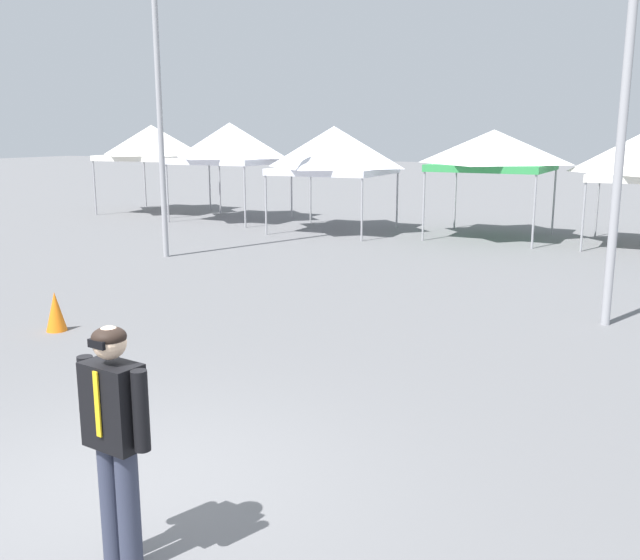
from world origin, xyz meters
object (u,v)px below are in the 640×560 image
object	(u,v)px
canopy_tent_behind_right	(230,143)
traffic_cone_lot_center	(56,311)
canopy_tent_behind_left	(494,150)
light_pole_opposite_side	(156,34)
canopy_tent_center	(152,143)
canopy_tent_behind_center	(334,150)
person_foreground	(115,431)

from	to	relation	value
canopy_tent_behind_right	traffic_cone_lot_center	world-z (taller)	canopy_tent_behind_right
canopy_tent_behind_right	canopy_tent_behind_left	world-z (taller)	canopy_tent_behind_right
canopy_tent_behind_right	canopy_tent_behind_left	bearing A→B (deg)	-2.44
canopy_tent_behind_left	light_pole_opposite_side	bearing A→B (deg)	-134.38
canopy_tent_center	canopy_tent_behind_center	size ratio (longest dim) A/B	1.05
canopy_tent_behind_right	canopy_tent_behind_center	distance (m)	4.69
canopy_tent_behind_center	light_pole_opposite_side	distance (m)	6.94
canopy_tent_behind_right	traffic_cone_lot_center	xyz separation A→B (m)	(5.24, -13.41, -2.39)
canopy_tent_behind_right	canopy_tent_behind_center	size ratio (longest dim) A/B	1.03
canopy_tent_center	canopy_tent_behind_right	world-z (taller)	canopy_tent_behind_right
canopy_tent_behind_left	person_foreground	size ratio (longest dim) A/B	1.90
canopy_tent_behind_center	canopy_tent_behind_left	world-z (taller)	canopy_tent_behind_center
canopy_tent_center	person_foreground	distance (m)	23.46
person_foreground	traffic_cone_lot_center	distance (m)	6.67
light_pole_opposite_side	canopy_tent_behind_left	bearing A→B (deg)	45.62
canopy_tent_behind_center	canopy_tent_behind_left	bearing A→B (deg)	9.23
canopy_tent_behind_right	canopy_tent_behind_left	distance (m)	9.30
canopy_tent_behind_left	traffic_cone_lot_center	xyz separation A→B (m)	(-4.05, -13.01, -2.25)
canopy_tent_behind_left	light_pole_opposite_side	distance (m)	9.94
canopy_tent_behind_left	person_foreground	world-z (taller)	canopy_tent_behind_left
canopy_tent_center	traffic_cone_lot_center	bearing A→B (deg)	-56.78
canopy_tent_center	canopy_tent_behind_left	xyz separation A→B (m)	(13.34, -1.18, -0.13)
canopy_tent_center	canopy_tent_behind_center	bearing A→B (deg)	-12.79
canopy_tent_center	canopy_tent_behind_left	distance (m)	13.39
canopy_tent_center	light_pole_opposite_side	distance (m)	10.74
canopy_tent_behind_left	person_foreground	bearing A→B (deg)	-86.72
canopy_tent_center	canopy_tent_behind_right	distance (m)	4.12
canopy_tent_behind_center	light_pole_opposite_side	bearing A→B (deg)	-107.62
person_foreground	light_pole_opposite_side	xyz separation A→B (m)	(-7.67, 10.50, 4.30)
canopy_tent_behind_center	light_pole_opposite_side	xyz separation A→B (m)	(-1.92, -6.05, 2.81)
canopy_tent_behind_left	person_foreground	distance (m)	17.42
light_pole_opposite_side	canopy_tent_behind_center	bearing A→B (deg)	72.38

